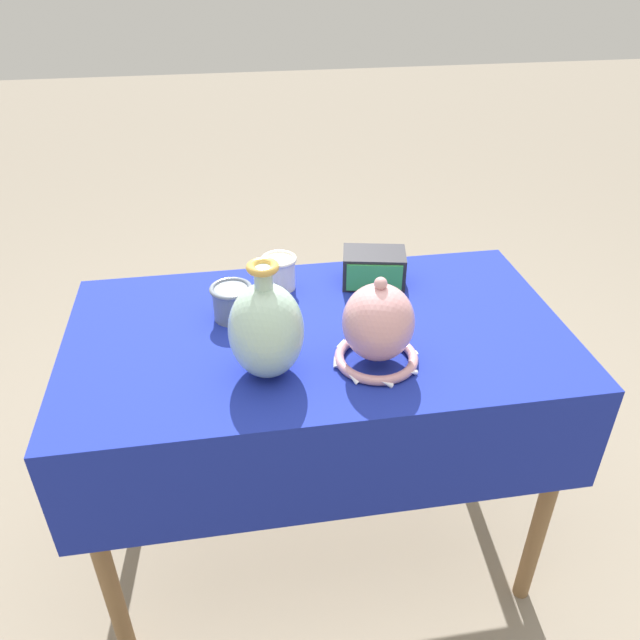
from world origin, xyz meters
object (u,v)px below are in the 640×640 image
Objects in this scene: mosaic_tile_box at (374,268)px; cup_wide_slate at (232,301)px; vase_dome_bell at (378,328)px; vase_tall_bulbous at (266,330)px; cup_wide_ivory at (279,271)px.

mosaic_tile_box reaches higher than cup_wide_slate.
mosaic_tile_box is at bearing 77.77° from vase_dome_bell.
vase_tall_bulbous reaches higher than cup_wide_slate.
vase_dome_bell is (0.24, 0.00, -0.02)m from vase_tall_bulbous.
vase_dome_bell reaches higher than cup_wide_slate.
mosaic_tile_box is (0.32, 0.35, -0.07)m from vase_tall_bulbous.
vase_dome_bell is at bearing -37.36° from cup_wide_slate.
vase_tall_bulbous is 1.24× the size of vase_dome_bell.
vase_tall_bulbous is 1.46× the size of mosaic_tile_box.
vase_tall_bulbous is 0.38m from cup_wide_ivory.
vase_tall_bulbous is 0.48m from mosaic_tile_box.
cup_wide_slate is (-0.07, 0.24, -0.07)m from vase_tall_bulbous.
vase_tall_bulbous is 2.57× the size of cup_wide_slate.
mosaic_tile_box and cup_wide_ivory have the same top height.
cup_wide_ivory is at bearing -171.90° from mosaic_tile_box.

